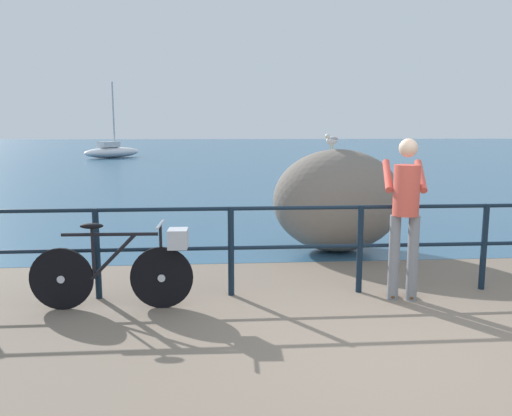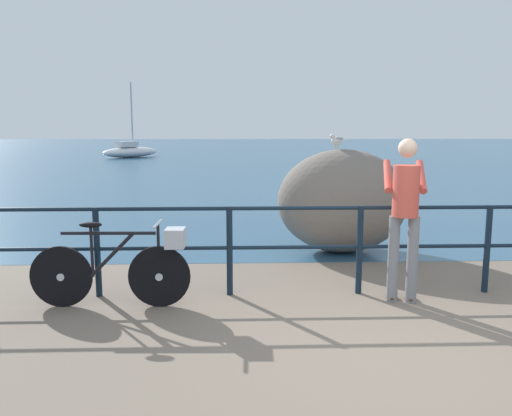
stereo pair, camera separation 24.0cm
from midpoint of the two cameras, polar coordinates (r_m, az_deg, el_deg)
ground_plane at (r=24.05m, az=1.59°, el=4.26°), size 120.00×120.00×0.10m
sea_surface at (r=52.02m, az=-0.35°, el=6.80°), size 120.00×90.00×0.01m
promenade_railing at (r=5.92m, az=12.74°, el=-3.41°), size 8.97×0.07×1.02m
bicycle at (r=5.53m, az=-13.42°, el=-6.18°), size 1.70×0.48×0.92m
person_at_railing at (r=5.71m, az=17.53°, el=-0.46°), size 0.54×0.67×1.78m
breakwater_boulder_main at (r=7.89m, az=10.55°, el=0.77°), size 1.99×1.49×1.58m
seagull at (r=7.85m, az=9.95°, el=7.55°), size 0.29×0.28×0.23m
sailboat at (r=34.88m, az=-13.74°, el=6.22°), size 3.79×4.23×4.90m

